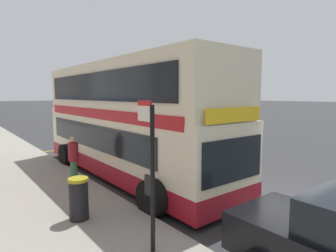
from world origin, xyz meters
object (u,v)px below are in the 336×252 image
object	(u,v)px
pedestrian_waiting_near_sign	(73,158)
litter_bin	(79,199)
double_decker_bus	(126,124)
bus_stop_sign	(150,166)

from	to	relation	value
pedestrian_waiting_near_sign	litter_bin	world-z (taller)	pedestrian_waiting_near_sign
double_decker_bus	pedestrian_waiting_near_sign	size ratio (longest dim) A/B	6.51
bus_stop_sign	litter_bin	world-z (taller)	bus_stop_sign
double_decker_bus	bus_stop_sign	distance (m)	5.87
double_decker_bus	bus_stop_sign	xyz separation A→B (m)	(-2.48, -5.32, -0.22)
double_decker_bus	bus_stop_sign	world-z (taller)	double_decker_bus
bus_stop_sign	litter_bin	size ratio (longest dim) A/B	2.83
bus_stop_sign	pedestrian_waiting_near_sign	bearing A→B (deg)	86.57
double_decker_bus	pedestrian_waiting_near_sign	world-z (taller)	double_decker_bus
bus_stop_sign	litter_bin	bearing A→B (deg)	105.30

